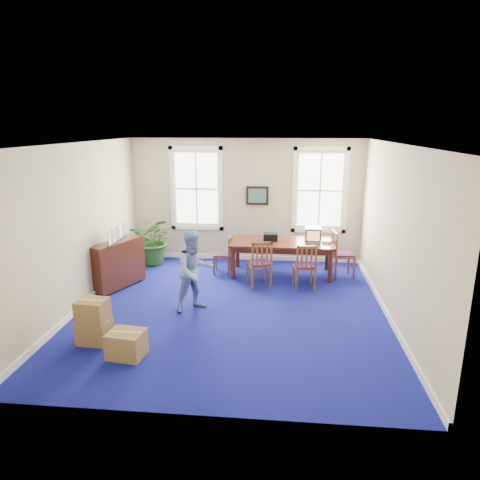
# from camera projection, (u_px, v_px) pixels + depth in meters

# --- Properties ---
(floor) EXTENTS (6.50, 6.50, 0.00)m
(floor) POSITION_uv_depth(u_px,v_px,m) (232.00, 308.00, 8.47)
(floor) COLOR navy
(floor) RESTS_ON ground
(ceiling) EXTENTS (6.50, 6.50, 0.00)m
(ceiling) POSITION_uv_depth(u_px,v_px,m) (231.00, 143.00, 7.64)
(ceiling) COLOR white
(ceiling) RESTS_ON ground
(wall_back) EXTENTS (6.50, 0.00, 6.50)m
(wall_back) POSITION_uv_depth(u_px,v_px,m) (246.00, 201.00, 11.18)
(wall_back) COLOR #BDAD8A
(wall_back) RESTS_ON ground
(wall_front) EXTENTS (6.50, 0.00, 6.50)m
(wall_front) POSITION_uv_depth(u_px,v_px,m) (199.00, 297.00, 4.93)
(wall_front) COLOR #BDAD8A
(wall_front) RESTS_ON ground
(wall_left) EXTENTS (0.00, 6.50, 6.50)m
(wall_left) POSITION_uv_depth(u_px,v_px,m) (79.00, 227.00, 8.33)
(wall_left) COLOR #BDAD8A
(wall_left) RESTS_ON ground
(wall_right) EXTENTS (0.00, 6.50, 6.50)m
(wall_right) POSITION_uv_depth(u_px,v_px,m) (395.00, 234.00, 7.78)
(wall_right) COLOR #BDAD8A
(wall_right) RESTS_ON ground
(baseboard_back) EXTENTS (6.00, 0.04, 0.12)m
(baseboard_back) POSITION_uv_depth(u_px,v_px,m) (246.00, 257.00, 11.55)
(baseboard_back) COLOR white
(baseboard_back) RESTS_ON ground
(baseboard_left) EXTENTS (0.04, 6.50, 0.12)m
(baseboard_left) POSITION_uv_depth(u_px,v_px,m) (88.00, 300.00, 8.73)
(baseboard_left) COLOR white
(baseboard_left) RESTS_ON ground
(baseboard_right) EXTENTS (0.04, 6.50, 0.12)m
(baseboard_right) POSITION_uv_depth(u_px,v_px,m) (386.00, 312.00, 8.18)
(baseboard_right) COLOR white
(baseboard_right) RESTS_ON ground
(window_left) EXTENTS (1.40, 0.12, 2.20)m
(window_left) POSITION_uv_depth(u_px,v_px,m) (197.00, 189.00, 11.20)
(window_left) COLOR white
(window_left) RESTS_ON ground
(window_right) EXTENTS (1.40, 0.12, 2.20)m
(window_right) POSITION_uv_depth(u_px,v_px,m) (320.00, 191.00, 10.91)
(window_right) COLOR white
(window_right) RESTS_ON ground
(wall_picture) EXTENTS (0.58, 0.06, 0.48)m
(wall_picture) POSITION_uv_depth(u_px,v_px,m) (257.00, 196.00, 11.06)
(wall_picture) COLOR black
(wall_picture) RESTS_ON ground
(conference_table) EXTENTS (2.46, 1.14, 0.83)m
(conference_table) POSITION_uv_depth(u_px,v_px,m) (282.00, 258.00, 10.31)
(conference_table) COLOR #431C11
(conference_table) RESTS_ON ground
(crt_tv) EXTENTS (0.38, 0.42, 0.34)m
(crt_tv) POSITION_uv_depth(u_px,v_px,m) (313.00, 234.00, 10.14)
(crt_tv) COLOR #B7B7BC
(crt_tv) RESTS_ON conference_table
(game_console) EXTENTS (0.26, 0.28, 0.06)m
(game_console) POSITION_uv_depth(u_px,v_px,m) (327.00, 241.00, 10.09)
(game_console) COLOR white
(game_console) RESTS_ON conference_table
(equipment_bag) EXTENTS (0.35, 0.23, 0.17)m
(equipment_bag) POSITION_uv_depth(u_px,v_px,m) (271.00, 237.00, 10.26)
(equipment_bag) COLOR black
(equipment_bag) RESTS_ON conference_table
(chair_near_left) EXTENTS (0.61, 0.61, 1.08)m
(chair_near_left) POSITION_uv_depth(u_px,v_px,m) (259.00, 263.00, 9.52)
(chair_near_left) COLOR brown
(chair_near_left) RESTS_ON ground
(chair_near_right) EXTENTS (0.52, 0.52, 1.03)m
(chair_near_right) POSITION_uv_depth(u_px,v_px,m) (304.00, 266.00, 9.43)
(chair_near_right) COLOR brown
(chair_near_right) RESTS_ON ground
(chair_end_left) EXTENTS (0.41, 0.41, 0.91)m
(chair_end_left) POSITION_uv_depth(u_px,v_px,m) (222.00, 255.00, 10.43)
(chair_end_left) COLOR brown
(chair_end_left) RESTS_ON ground
(chair_end_right) EXTENTS (0.57, 0.57, 1.11)m
(chair_end_right) POSITION_uv_depth(u_px,v_px,m) (343.00, 254.00, 10.14)
(chair_end_right) COLOR brown
(chair_end_right) RESTS_ON ground
(man) EXTENTS (0.99, 0.95, 1.60)m
(man) POSITION_uv_depth(u_px,v_px,m) (195.00, 271.00, 8.24)
(man) COLOR #718BC2
(man) RESTS_ON ground
(credenza) EXTENTS (0.88, 1.35, 1.03)m
(credenza) POSITION_uv_depth(u_px,v_px,m) (118.00, 265.00, 9.46)
(credenza) COLOR #431C11
(credenza) RESTS_ON ground
(brochure_rack) EXTENTS (0.31, 0.79, 0.34)m
(brochure_rack) POSITION_uv_depth(u_px,v_px,m) (117.00, 235.00, 9.28)
(brochure_rack) COLOR #99999E
(brochure_rack) RESTS_ON credenza
(potted_plant) EXTENTS (1.20, 1.06, 1.27)m
(potted_plant) POSITION_uv_depth(u_px,v_px,m) (154.00, 240.00, 11.05)
(potted_plant) COLOR #214916
(potted_plant) RESTS_ON ground
(cardboard_boxes) EXTENTS (1.50, 1.50, 0.79)m
(cardboard_boxes) POSITION_uv_depth(u_px,v_px,m) (107.00, 318.00, 7.15)
(cardboard_boxes) COLOR olive
(cardboard_boxes) RESTS_ON ground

